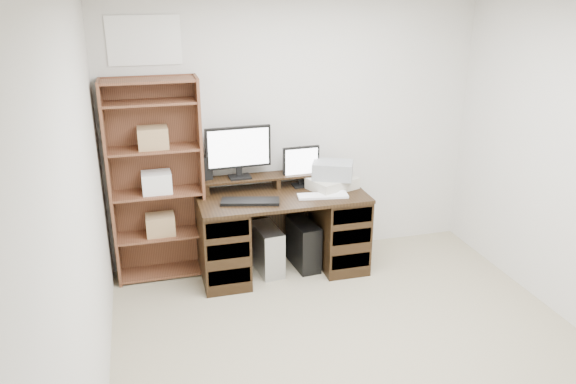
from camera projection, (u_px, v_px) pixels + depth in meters
name	position (u px, v px, depth m)	size (l,w,h in m)	color
room	(385.00, 206.00, 3.41)	(3.54, 4.04, 2.54)	tan
desk	(282.00, 231.00, 5.14)	(1.50, 0.70, 0.75)	black
riser_shelf	(276.00, 177.00, 5.17)	(1.40, 0.22, 0.12)	black
monitor_wide	(238.00, 149.00, 5.00)	(0.59, 0.16, 0.47)	black
monitor_small	(301.00, 165.00, 5.16)	(0.34, 0.13, 0.38)	black
speaker	(206.00, 168.00, 5.00)	(0.09, 0.09, 0.21)	black
keyboard_black	(250.00, 201.00, 4.81)	(0.50, 0.17, 0.03)	black
keyboard_white	(323.00, 196.00, 4.95)	(0.44, 0.13, 0.02)	white
mouse	(342.00, 192.00, 5.03)	(0.09, 0.06, 0.03)	silver
printer	(332.00, 183.00, 5.14)	(0.41, 0.31, 0.10)	#B6B19E
basket	(333.00, 170.00, 5.10)	(0.36, 0.25, 0.15)	gray
tower_silver	(267.00, 249.00, 5.17)	(0.19, 0.44, 0.44)	#ACAFB3
tower_black	(303.00, 244.00, 5.27)	(0.23, 0.46, 0.44)	black
bookshelf	(156.00, 179.00, 4.88)	(0.80, 0.30, 1.80)	brown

